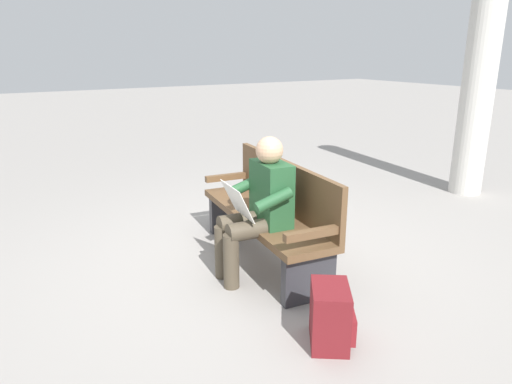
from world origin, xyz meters
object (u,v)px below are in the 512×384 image
object	(u,v)px
bench_near	(270,211)
support_pillar	(481,66)
person_seated	(259,205)
backpack	(331,316)

from	to	relation	value
bench_near	support_pillar	bearing A→B (deg)	-76.52
person_seated	backpack	bearing A→B (deg)	-179.02
bench_near	backpack	xyz separation A→B (m)	(-1.28, 0.37, -0.26)
backpack	person_seated	bearing A→B (deg)	-5.86
bench_near	backpack	bearing A→B (deg)	170.73
bench_near	support_pillar	distance (m)	3.59
bench_near	person_seated	size ratio (longest dim) A/B	1.56
backpack	support_pillar	world-z (taller)	support_pillar
backpack	support_pillar	xyz separation A→B (m)	(1.67, -3.74, 1.44)
bench_near	person_seated	bearing A→B (deg)	137.84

